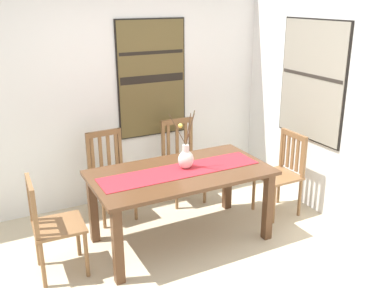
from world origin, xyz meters
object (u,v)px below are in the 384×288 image
object	(u,v)px
chair_0	(110,174)
chair_1	(52,225)
chair_2	(182,160)
painting_on_back_wall	(152,79)
dining_table	(181,182)
chair_3	(282,171)
painting_on_side_wall	(312,81)
centerpiece_vase	(186,157)

from	to	relation	value
chair_0	chair_1	bearing A→B (deg)	-133.53
chair_2	painting_on_back_wall	bearing A→B (deg)	119.52
dining_table	painting_on_back_wall	size ratio (longest dim) A/B	1.25
dining_table	chair_3	world-z (taller)	chair_3
painting_on_side_wall	painting_on_back_wall	bearing A→B (deg)	141.13
painting_on_back_wall	chair_2	bearing A→B (deg)	-60.48
centerpiece_vase	chair_0	world-z (taller)	centerpiece_vase
chair_1	painting_on_back_wall	xyz separation A→B (m)	(1.44, 1.19, 0.94)
centerpiece_vase	painting_on_side_wall	bearing A→B (deg)	1.51
chair_0	chair_2	size ratio (longest dim) A/B	0.99
painting_on_back_wall	chair_3	bearing A→B (deg)	-48.99
painting_on_back_wall	painting_on_side_wall	size ratio (longest dim) A/B	1.04
chair_2	chair_3	world-z (taller)	chair_2
dining_table	painting_on_back_wall	distance (m)	1.46
centerpiece_vase	chair_1	world-z (taller)	centerpiece_vase
dining_table	chair_0	xyz separation A→B (m)	(-0.45, 0.82, -0.14)
chair_3	painting_on_back_wall	distance (m)	1.83
chair_2	chair_3	bearing A→B (deg)	-44.94
chair_1	dining_table	bearing A→B (deg)	-0.83
centerpiece_vase	chair_2	xyz separation A→B (m)	(0.36, 0.81, -0.37)
centerpiece_vase	chair_0	size ratio (longest dim) A/B	0.62
chair_3	chair_2	bearing A→B (deg)	135.06
chair_2	dining_table	bearing A→B (deg)	-117.01
chair_2	painting_on_side_wall	distance (m)	1.72
centerpiece_vase	painting_on_side_wall	size ratio (longest dim) A/B	0.45
dining_table	chair_1	bearing A→B (deg)	179.17
painting_on_back_wall	dining_table	bearing A→B (deg)	-100.65
chair_2	chair_3	size ratio (longest dim) A/B	1.04
chair_1	chair_3	world-z (taller)	chair_3
painting_on_back_wall	painting_on_side_wall	world-z (taller)	painting_on_side_wall
chair_3	painting_on_side_wall	size ratio (longest dim) A/B	0.71
centerpiece_vase	chair_1	distance (m)	1.35
centerpiece_vase	chair_3	xyz separation A→B (m)	(1.19, -0.02, -0.37)
dining_table	centerpiece_vase	distance (m)	0.24
chair_0	chair_1	size ratio (longest dim) A/B	1.05
chair_0	chair_1	distance (m)	1.11
painting_on_side_wall	chair_3	bearing A→B (deg)	-171.17
chair_0	painting_on_back_wall	size ratio (longest dim) A/B	0.70
dining_table	painting_on_side_wall	size ratio (longest dim) A/B	1.31
chair_0	chair_2	world-z (taller)	chair_2
chair_1	chair_3	bearing A→B (deg)	0.05
chair_0	painting_on_side_wall	bearing A→B (deg)	-19.71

